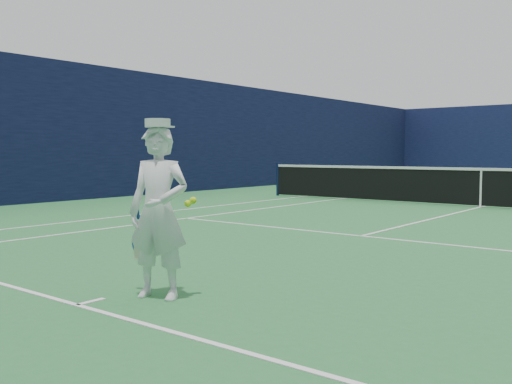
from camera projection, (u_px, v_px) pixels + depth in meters
ground at (480, 207)px, 14.51m from camera, size 80.00×80.00×0.00m
court_markings at (480, 207)px, 14.51m from camera, size 11.03×23.83×0.01m
windscreen_fence at (483, 128)px, 14.38m from camera, size 20.12×36.12×4.00m
tennis_net at (481, 186)px, 14.48m from camera, size 12.88×0.09×1.07m
tennis_player at (159, 211)px, 5.44m from camera, size 0.84×0.58×1.72m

